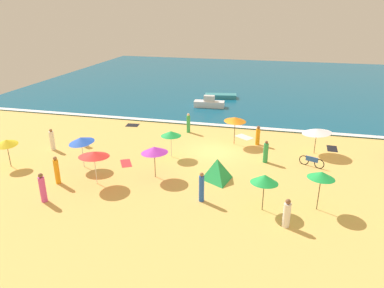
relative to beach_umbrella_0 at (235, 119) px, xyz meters
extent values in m
plane|color=#EDBC60|center=(-1.22, -1.98, -2.13)|extent=(60.00, 60.00, 0.00)
cube|color=#0F567A|center=(-1.22, 26.02, -2.08)|extent=(60.00, 44.00, 0.10)
cube|color=white|center=(-1.22, 4.32, -2.03)|extent=(57.00, 0.70, 0.01)
cylinder|color=#4C3823|center=(0.00, 0.00, -1.00)|extent=(0.05, 0.05, 2.26)
cone|color=orange|center=(0.00, 0.00, 0.01)|extent=(2.54, 2.54, 0.43)
cylinder|color=#4C3823|center=(5.85, -9.01, -0.99)|extent=(0.05, 0.05, 2.30)
cone|color=green|center=(5.85, -9.01, 0.02)|extent=(2.06, 2.07, 0.47)
cylinder|color=#4C3823|center=(6.32, -0.49, -1.15)|extent=(0.05, 0.05, 1.96)
cone|color=white|center=(6.32, -0.49, -0.30)|extent=(2.63, 2.61, 0.59)
cylinder|color=#4C3823|center=(-14.97, -8.17, -1.14)|extent=(0.05, 0.05, 1.98)
cone|color=yellow|center=(-14.97, -8.17, -0.29)|extent=(2.00, 2.02, 0.53)
cylinder|color=silver|center=(-7.72, -9.11, -1.05)|extent=(0.05, 0.05, 2.17)
cone|color=red|center=(-7.72, -9.11, -0.07)|extent=(2.18, 2.19, 0.46)
cylinder|color=silver|center=(-9.83, -6.99, -1.04)|extent=(0.05, 0.05, 2.19)
cone|color=blue|center=(-9.83, -6.99, -0.09)|extent=(2.54, 2.54, 0.59)
cylinder|color=#4C3823|center=(-4.35, -7.31, -1.07)|extent=(0.05, 0.05, 2.13)
cone|color=#B733C6|center=(-4.35, -7.31, -0.16)|extent=(2.32, 2.31, 0.52)
cylinder|color=silver|center=(-4.30, -3.76, -1.13)|extent=(0.05, 0.05, 2.00)
cone|color=green|center=(-4.30, -3.76, -0.27)|extent=(2.12, 2.12, 0.39)
cylinder|color=#4C3823|center=(2.86, -9.80, -1.06)|extent=(0.05, 0.05, 2.14)
cone|color=green|center=(2.86, -9.80, -0.19)|extent=(1.95, 1.97, 0.57)
pyramid|color=green|center=(-0.30, -6.54, -1.43)|extent=(2.28, 2.57, 1.42)
torus|color=black|center=(5.43, -2.86, -1.80)|extent=(0.69, 0.34, 0.72)
torus|color=black|center=(6.44, -3.30, -1.80)|extent=(0.69, 0.34, 0.72)
cube|color=blue|center=(5.93, -3.08, -1.58)|extent=(0.83, 0.40, 0.36)
cylinder|color=blue|center=(-0.68, -9.65, -1.33)|extent=(0.41, 0.41, 1.62)
sphere|color=#9E6B47|center=(-0.68, -9.65, -0.41)|extent=(0.24, 0.24, 0.24)
cylinder|color=#D84CA5|center=(-9.64, -11.89, -1.35)|extent=(0.50, 0.50, 1.57)
sphere|color=brown|center=(-9.64, -11.89, -0.45)|extent=(0.27, 0.27, 0.27)
cylinder|color=green|center=(-4.40, 1.91, -1.36)|extent=(0.34, 0.34, 1.55)
sphere|color=beige|center=(-4.40, 1.91, -0.47)|extent=(0.25, 0.25, 0.25)
cylinder|color=orange|center=(1.89, 0.30, -1.45)|extent=(0.41, 0.41, 1.37)
sphere|color=brown|center=(1.89, 0.30, -0.65)|extent=(0.27, 0.27, 0.27)
cube|color=white|center=(-11.72, -3.45, -1.83)|extent=(0.58, 0.58, 0.61)
sphere|color=beige|center=(-11.72, -3.45, -1.42)|extent=(0.23, 0.23, 0.23)
cylinder|color=white|center=(-13.85, -4.69, -1.37)|extent=(0.40, 0.40, 1.53)
sphere|color=#9E6B47|center=(-13.85, -4.69, -0.50)|extent=(0.24, 0.24, 0.24)
cylinder|color=white|center=(4.14, -11.15, -1.46)|extent=(0.48, 0.48, 1.35)
sphere|color=brown|center=(4.14, -11.15, -0.65)|extent=(0.28, 0.28, 0.28)
cylinder|color=green|center=(2.69, -3.13, -1.41)|extent=(0.38, 0.38, 1.46)
sphere|color=brown|center=(2.69, -3.13, -0.58)|extent=(0.23, 0.23, 0.23)
cylinder|color=orange|center=(-10.16, -9.67, -1.31)|extent=(0.39, 0.39, 1.64)
sphere|color=#9E6B47|center=(-10.16, -9.67, -0.38)|extent=(0.25, 0.25, 0.25)
cube|color=black|center=(7.81, 0.80, -2.13)|extent=(0.83, 1.43, 0.01)
cube|color=white|center=(0.64, 1.84, -2.13)|extent=(1.77, 1.65, 0.01)
cube|color=red|center=(-7.17, -5.75, -2.13)|extent=(1.34, 1.60, 0.01)
cube|color=black|center=(-10.12, 2.58, -2.13)|extent=(1.30, 1.12, 0.01)
cube|color=teal|center=(-3.58, 14.82, -1.80)|extent=(3.97, 1.90, 0.47)
cube|color=white|center=(-4.16, 10.39, -1.70)|extent=(3.41, 1.30, 0.68)
cube|color=silver|center=(-4.16, 10.39, -1.04)|extent=(1.21, 0.73, 0.63)
camera|label=1|loc=(3.12, -27.57, 8.66)|focal=33.28mm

